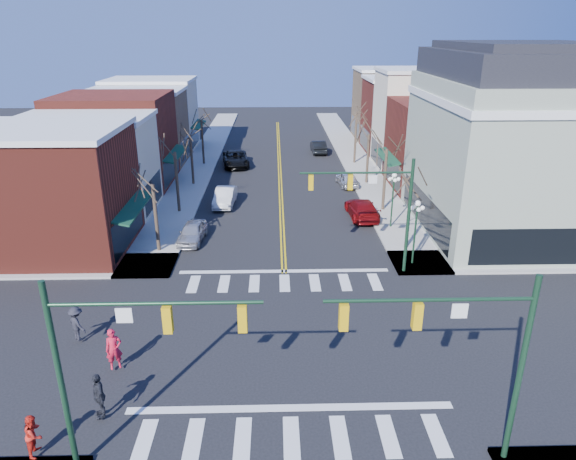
{
  "coord_description": "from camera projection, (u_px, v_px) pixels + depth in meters",
  "views": [
    {
      "loc": [
        -0.52,
        -21.01,
        14.08
      ],
      "look_at": [
        0.24,
        7.7,
        2.8
      ],
      "focal_mm": 32.0,
      "sensor_mm": 36.0,
      "label": 1
    }
  ],
  "objects": [
    {
      "name": "victorian_corner",
      "position": [
        516.0,
        142.0,
        36.17
      ],
      "size": [
        12.25,
        14.25,
        13.3
      ],
      "color": "#95A08A",
      "rests_on": "ground"
    },
    {
      "name": "pedestrian_dark_a",
      "position": [
        99.0,
        395.0,
        19.48
      ],
      "size": [
        0.96,
        1.2,
        1.91
      ],
      "primitive_type": "imported",
      "rotation": [
        0.0,
        0.0,
        -1.05
      ],
      "color": "black",
      "rests_on": "sidewalk_left"
    },
    {
      "name": "car_left_near",
      "position": [
        192.0,
        232.0,
        36.25
      ],
      "size": [
        1.96,
        4.13,
        1.37
      ],
      "primitive_type": "imported",
      "rotation": [
        0.0,
        0.0,
        -0.09
      ],
      "color": "#BCBCC1",
      "rests_on": "ground"
    },
    {
      "name": "lamppost_midblock",
      "position": [
        393.0,
        191.0,
        37.78
      ],
      "size": [
        0.36,
        0.36,
        4.33
      ],
      "color": "#14331E",
      "rests_on": "ground"
    },
    {
      "name": "bldg_left_stucco_b",
      "position": [
        153.0,
        116.0,
        63.3
      ],
      "size": [
        10.0,
        8.0,
        8.2
      ],
      "primitive_type": "cube",
      "color": "beige",
      "rests_on": "ground"
    },
    {
      "name": "bldg_right_tan",
      "position": [
        393.0,
        105.0,
        69.04
      ],
      "size": [
        10.0,
        8.0,
        9.0
      ],
      "primitive_type": "cube",
      "color": "#8A6D4C",
      "rests_on": "ground"
    },
    {
      "name": "pedestrian_red_b",
      "position": [
        34.0,
        434.0,
        17.81
      ],
      "size": [
        0.66,
        0.82,
        1.6
      ],
      "primitive_type": "imported",
      "rotation": [
        0.0,
        0.0,
        1.64
      ],
      "color": "red",
      "rests_on": "sidewalk_left"
    },
    {
      "name": "bldg_left_brick_b",
      "position": [
        116.0,
        141.0,
        48.36
      ],
      "size": [
        10.0,
        9.0,
        8.5
      ],
      "primitive_type": "cube",
      "color": "maroon",
      "rests_on": "ground"
    },
    {
      "name": "traffic_mast_near_right",
      "position": [
        468.0,
        346.0,
        16.24
      ],
      "size": [
        6.6,
        0.28,
        7.2
      ],
      "color": "#14331E",
      "rests_on": "ground"
    },
    {
      "name": "car_right_far",
      "position": [
        318.0,
        147.0,
        62.22
      ],
      "size": [
        1.78,
        4.66,
        1.52
      ],
      "primitive_type": "imported",
      "rotation": [
        0.0,
        0.0,
        3.18
      ],
      "color": "black",
      "rests_on": "ground"
    },
    {
      "name": "sidewalk_right",
      "position": [
        384.0,
        206.0,
        43.51
      ],
      "size": [
        3.5,
        70.0,
        0.15
      ],
      "primitive_type": "cube",
      "color": "#9E9B93",
      "rests_on": "ground"
    },
    {
      "name": "ground",
      "position": [
        287.0,
        342.0,
        24.71
      ],
      "size": [
        160.0,
        160.0,
        0.0
      ],
      "primitive_type": "plane",
      "color": "black",
      "rests_on": "ground"
    },
    {
      "name": "tree_right_d",
      "position": [
        355.0,
        142.0,
        56.57
      ],
      "size": [
        0.24,
        0.24,
        4.97
      ],
      "primitive_type": "cylinder",
      "color": "#382B21",
      "rests_on": "ground"
    },
    {
      "name": "tree_right_b",
      "position": [
        385.0,
        181.0,
        41.65
      ],
      "size": [
        0.24,
        0.24,
        5.18
      ],
      "primitive_type": "cylinder",
      "color": "#382B21",
      "rests_on": "ground"
    },
    {
      "name": "tree_right_c",
      "position": [
        368.0,
        159.0,
        49.16
      ],
      "size": [
        0.24,
        0.24,
        4.83
      ],
      "primitive_type": "cylinder",
      "color": "#382B21",
      "rests_on": "ground"
    },
    {
      "name": "tree_left_d",
      "position": [
        203.0,
        143.0,
        56.17
      ],
      "size": [
        0.24,
        0.24,
        4.9
      ],
      "primitive_type": "cylinder",
      "color": "#382B21",
      "rests_on": "ground"
    },
    {
      "name": "car_left_mid",
      "position": [
        225.0,
        197.0,
        43.7
      ],
      "size": [
        1.81,
        4.56,
        1.48
      ],
      "primitive_type": "imported",
      "rotation": [
        0.0,
        0.0,
        -0.06
      ],
      "color": "silver",
      "rests_on": "ground"
    },
    {
      "name": "traffic_mast_near_left",
      "position": [
        115.0,
        352.0,
        15.97
      ],
      "size": [
        6.6,
        0.28,
        7.2
      ],
      "color": "#14331E",
      "rests_on": "ground"
    },
    {
      "name": "car_left_far",
      "position": [
        236.0,
        159.0,
        56.23
      ],
      "size": [
        3.41,
        6.08,
        1.61
      ],
      "primitive_type": "imported",
      "rotation": [
        0.0,
        0.0,
        0.13
      ],
      "color": "black",
      "rests_on": "ground"
    },
    {
      "name": "car_right_near",
      "position": [
        362.0,
        209.0,
        40.83
      ],
      "size": [
        2.38,
        5.26,
        1.49
      ],
      "primitive_type": "imported",
      "rotation": [
        0.0,
        0.0,
        3.2
      ],
      "color": "maroon",
      "rests_on": "ground"
    },
    {
      "name": "car_right_mid",
      "position": [
        347.0,
        179.0,
        49.11
      ],
      "size": [
        2.06,
        4.15,
        1.36
      ],
      "primitive_type": "imported",
      "rotation": [
        0.0,
        0.0,
        3.26
      ],
      "color": "silver",
      "rests_on": "ground"
    },
    {
      "name": "tree_right_a",
      "position": [
        408.0,
        218.0,
        34.31
      ],
      "size": [
        0.24,
        0.24,
        4.62
      ],
      "primitive_type": "cylinder",
      "color": "#382B21",
      "rests_on": "ground"
    },
    {
      "name": "pedestrian_dark_b",
      "position": [
        77.0,
        324.0,
        24.36
      ],
      "size": [
        1.29,
        1.23,
        1.76
      ],
      "primitive_type": "imported",
      "rotation": [
        0.0,
        0.0,
        2.45
      ],
      "color": "black",
      "rests_on": "sidewalk_left"
    },
    {
      "name": "tree_left_a",
      "position": [
        156.0,
        219.0,
        33.87
      ],
      "size": [
        0.24,
        0.24,
        4.76
      ],
      "primitive_type": "cylinder",
      "color": "#382B21",
      "rests_on": "ground"
    },
    {
      "name": "tree_left_b",
      "position": [
        177.0,
        183.0,
        41.26
      ],
      "size": [
        0.24,
        0.24,
        5.04
      ],
      "primitive_type": "cylinder",
      "color": "#382B21",
      "rests_on": "ground"
    },
    {
      "name": "bldg_right_stucco",
      "position": [
        425.0,
        121.0,
        54.43
      ],
      "size": [
        10.0,
        7.0,
        10.0
      ],
      "primitive_type": "cube",
      "color": "beige",
      "rests_on": "ground"
    },
    {
      "name": "bldg_right_brick_a",
      "position": [
        447.0,
        145.0,
        47.59
      ],
      "size": [
        10.0,
        8.5,
        8.0
      ],
      "primitive_type": "cube",
      "color": "maroon",
      "rests_on": "ground"
    },
    {
      "name": "sidewalk_left",
      "position": [
        177.0,
        208.0,
        43.08
      ],
      "size": [
        3.5,
        70.0,
        0.15
      ],
      "primitive_type": "cube",
      "color": "#9E9B93",
      "rests_on": "ground"
    },
    {
      "name": "bldg_right_brick_b",
      "position": [
        407.0,
        117.0,
        61.69
      ],
      "size": [
        10.0,
        8.0,
        8.5
      ],
      "primitive_type": "cube",
      "color": "maroon",
      "rests_on": "ground"
    },
    {
      "name": "traffic_mast_far_right",
      "position": [
        379.0,
        201.0,
        30.01
      ],
      "size": [
        6.6,
        0.28,
        7.2
      ],
      "color": "#14331E",
      "rests_on": "ground"
    },
    {
      "name": "bldg_left_brick_a",
      "position": [
        48.0,
        193.0,
        33.8
      ],
      "size": [
        10.0,
        8.5,
        8.0
      ],
      "primitive_type": "cube",
      "color": "maroon",
      "rests_on": "ground"
    },
    {
      "name": "tree_left_c",
      "position": [
        192.0,
        162.0,
        48.79
      ],
      "size": [
        0.24,
        0.24,
        4.55
      ],
      "primitive_type": "cylinder",
      "color": "#382B21",
      "rests_on": "ground"
    },
    {
      "name": "bldg_left_stucco_a",
      "position": [
        88.0,
        167.0,
        41.1
      ],
      "size": [
        10.0,
        7.0,
        7.5
      ],
      "primitive_type": "cube",
      "color": "beige",
      "rests_on": "ground"
    },
    {
      "name": "pedestrian_red_a",
      "position": [
        114.0,
        349.0,
        22.29
      ],
      "size": [
        0.82,
        0.7,
        1.92
      ],
      "primitive_type": "imported",
      "rotation": [
        0.0,
        0.0,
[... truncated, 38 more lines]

